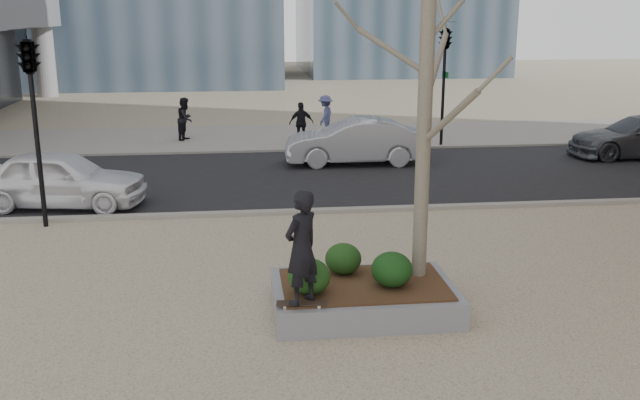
{
  "coord_description": "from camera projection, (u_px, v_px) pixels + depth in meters",
  "views": [
    {
      "loc": [
        -0.99,
        -10.86,
        4.85
      ],
      "look_at": [
        0.5,
        2.0,
        1.4
      ],
      "focal_mm": 40.0,
      "sensor_mm": 36.0,
      "label": 1
    }
  ],
  "objects": [
    {
      "name": "pedestrian_a",
      "position": [
        185.0,
        119.0,
        27.28
      ],
      "size": [
        0.85,
        0.95,
        1.63
      ],
      "primitive_type": "imported",
      "rotation": [
        0.0,
        0.0,
        1.23
      ],
      "color": "black",
      "rests_on": "far_sidewalk"
    },
    {
      "name": "skateboarder",
      "position": [
        302.0,
        248.0,
        10.68
      ],
      "size": [
        0.76,
        0.75,
        1.77
      ],
      "primitive_type": "imported",
      "rotation": [
        0.0,
        0.0,
        3.87
      ],
      "color": "black",
      "rests_on": "skateboard"
    },
    {
      "name": "ground",
      "position": [
        304.0,
        313.0,
        11.79
      ],
      "size": [
        120.0,
        120.0,
        0.0
      ],
      "primitive_type": "plane",
      "color": "tan",
      "rests_on": "ground"
    },
    {
      "name": "skateboard",
      "position": [
        302.0,
        305.0,
        10.92
      ],
      "size": [
        0.79,
        0.26,
        0.08
      ],
      "primitive_type": null,
      "rotation": [
        0.0,
        0.0,
        -0.08
      ],
      "color": "black",
      "rests_on": "planter"
    },
    {
      "name": "planter_mulch",
      "position": [
        364.0,
        284.0,
        11.78
      ],
      "size": [
        2.7,
        1.7,
        0.04
      ],
      "primitive_type": "cube",
      "color": "#382314",
      "rests_on": "planter"
    },
    {
      "name": "planter",
      "position": [
        364.0,
        298.0,
        11.84
      ],
      "size": [
        3.0,
        2.0,
        0.45
      ],
      "primitive_type": "cube",
      "color": "gray",
      "rests_on": "ground"
    },
    {
      "name": "police_car",
      "position": [
        60.0,
        179.0,
        17.95
      ],
      "size": [
        4.49,
        2.4,
        1.45
      ],
      "primitive_type": "imported",
      "rotation": [
        0.0,
        0.0,
        1.4
      ],
      "color": "white",
      "rests_on": "street"
    },
    {
      "name": "sycamore_tree",
      "position": [
        426.0,
        79.0,
        11.32
      ],
      "size": [
        2.8,
        2.8,
        6.6
      ],
      "primitive_type": null,
      "color": "gray",
      "rests_on": "planter_mulch"
    },
    {
      "name": "car_third",
      "position": [
        640.0,
        137.0,
        24.16
      ],
      "size": [
        4.84,
        2.08,
        1.39
      ],
      "primitive_type": "imported",
      "rotation": [
        0.0,
        0.0,
        4.69
      ],
      "color": "#4D5158",
      "rests_on": "street"
    },
    {
      "name": "traffic_light_far",
      "position": [
        444.0,
        84.0,
        25.95
      ],
      "size": [
        0.6,
        2.48,
        4.5
      ],
      "primitive_type": null,
      "color": "black",
      "rests_on": "ground"
    },
    {
      "name": "shrub_left",
      "position": [
        309.0,
        276.0,
        11.27
      ],
      "size": [
        0.67,
        0.67,
        0.57
      ],
      "primitive_type": "ellipsoid",
      "color": "#1A3912",
      "rests_on": "planter_mulch"
    },
    {
      "name": "traffic_light_near",
      "position": [
        36.0,
        130.0,
        15.97
      ],
      "size": [
        0.6,
        2.48,
        4.5
      ],
      "primitive_type": null,
      "color": "black",
      "rests_on": "ground"
    },
    {
      "name": "street",
      "position": [
        273.0,
        177.0,
        21.38
      ],
      "size": [
        60.0,
        8.0,
        0.02
      ],
      "primitive_type": "cube",
      "color": "black",
      "rests_on": "ground"
    },
    {
      "name": "pedestrian_c",
      "position": [
        301.0,
        123.0,
        26.53
      ],
      "size": [
        0.94,
        0.46,
        1.55
      ],
      "primitive_type": "imported",
      "rotation": [
        0.0,
        0.0,
        3.23
      ],
      "color": "black",
      "rests_on": "far_sidewalk"
    },
    {
      "name": "car_silver",
      "position": [
        354.0,
        141.0,
        23.04
      ],
      "size": [
        4.5,
        1.68,
        1.47
      ],
      "primitive_type": "imported",
      "rotation": [
        0.0,
        0.0,
        4.68
      ],
      "color": "#A4A6AD",
      "rests_on": "street"
    },
    {
      "name": "shrub_right",
      "position": [
        392.0,
        269.0,
        11.58
      ],
      "size": [
        0.67,
        0.67,
        0.57
      ],
      "primitive_type": "ellipsoid",
      "color": "#133410",
      "rests_on": "planter_mulch"
    },
    {
      "name": "pedestrian_b",
      "position": [
        325.0,
        116.0,
        28.03
      ],
      "size": [
        0.97,
        1.21,
        1.63
      ],
      "primitive_type": "imported",
      "rotation": [
        0.0,
        0.0,
        4.31
      ],
      "color": "#474E80",
      "rests_on": "far_sidewalk"
    },
    {
      "name": "shrub_middle",
      "position": [
        343.0,
        259.0,
        12.15
      ],
      "size": [
        0.62,
        0.62,
        0.53
      ],
      "primitive_type": "ellipsoid",
      "color": "#133511",
      "rests_on": "planter_mulch"
    },
    {
      "name": "far_sidewalk",
      "position": [
        264.0,
        137.0,
        28.1
      ],
      "size": [
        60.0,
        6.0,
        0.02
      ],
      "primitive_type": "cube",
      "color": "gray",
      "rests_on": "ground"
    }
  ]
}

